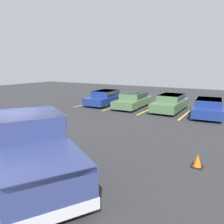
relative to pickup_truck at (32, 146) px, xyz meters
name	(u,v)px	position (x,y,z in m)	size (l,w,h in m)	color
ground_plane	(18,163)	(-1.21, 0.29, -0.97)	(60.00, 60.00, 0.00)	#2D2D30
stall_stripe_a	(92,103)	(-6.53, 12.08, -0.97)	(0.12, 5.23, 0.01)	yellow
stall_stripe_b	(119,106)	(-3.66, 12.08, -0.97)	(0.12, 5.23, 0.01)	yellow
stall_stripe_c	(150,109)	(-0.78, 12.08, -0.97)	(0.12, 5.23, 0.01)	yellow
stall_stripe_d	(187,113)	(2.10, 12.08, -0.97)	(0.12, 5.23, 0.01)	yellow
pickup_truck	(32,146)	(0.00, 0.00, 0.00)	(5.85, 4.60, 1.96)	navy
parked_sedan_a	(105,97)	(-5.02, 12.04, -0.31)	(2.01, 4.53, 1.24)	navy
parked_sedan_b	(133,99)	(-2.30, 12.12, -0.33)	(2.01, 4.83, 1.20)	#4C6B47
parked_sedan_c	(171,102)	(0.77, 12.22, -0.31)	(1.80, 4.50, 1.24)	#4C6B47
parked_sedan_d	(208,107)	(3.50, 11.93, -0.35)	(2.21, 4.66, 1.16)	navy
traffic_cone	(197,161)	(4.33, 3.24, -0.76)	(0.38, 0.38, 0.46)	black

